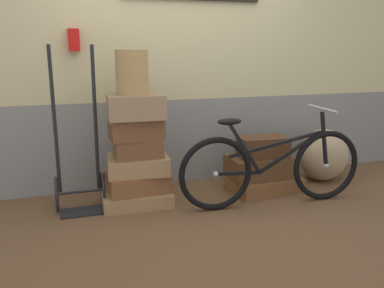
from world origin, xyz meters
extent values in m
cube|color=brown|center=(0.00, 0.00, -0.03)|extent=(9.09, 5.20, 0.06)
cube|color=gray|center=(0.00, 0.85, 0.45)|extent=(7.09, 0.20, 0.90)
cube|color=#CCBC84|center=(0.00, 0.85, 1.89)|extent=(7.09, 0.20, 1.98)
cube|color=red|center=(-0.99, 0.71, 1.49)|extent=(0.10, 0.08, 0.20)
cube|color=#9E754C|center=(-0.53, 0.26, 0.06)|extent=(0.65, 0.49, 0.13)
cube|color=brown|center=(-0.51, 0.26, 0.21)|extent=(0.58, 0.43, 0.17)
cube|color=#9E754C|center=(-0.51, 0.26, 0.38)|extent=(0.58, 0.44, 0.16)
cube|color=brown|center=(-0.51, 0.24, 0.54)|extent=(0.42, 0.29, 0.17)
cube|color=brown|center=(-0.52, 0.24, 0.72)|extent=(0.47, 0.31, 0.19)
cube|color=#937051|center=(-0.52, 0.21, 0.92)|extent=(0.50, 0.35, 0.21)
cube|color=brown|center=(0.78, 0.21, 0.07)|extent=(0.75, 0.50, 0.14)
cube|color=brown|center=(0.74, 0.25, 0.25)|extent=(0.66, 0.40, 0.22)
cube|color=#4C2D19|center=(0.74, 0.22, 0.46)|extent=(0.50, 0.31, 0.21)
cylinder|color=#A8844C|center=(-0.54, 0.23, 1.22)|extent=(0.28, 0.28, 0.38)
torus|color=black|center=(-1.23, 0.31, 0.16)|extent=(0.03, 0.31, 0.31)
torus|color=black|center=(-0.83, 0.31, 0.16)|extent=(0.03, 0.31, 0.31)
cylinder|color=black|center=(-1.03, 0.31, 0.16)|extent=(0.40, 0.02, 0.02)
cylinder|color=black|center=(-1.20, 0.31, 0.80)|extent=(0.03, 0.14, 1.29)
cylinder|color=black|center=(-0.86, 0.31, 0.80)|extent=(0.03, 0.14, 1.29)
cube|color=black|center=(-1.03, 0.20, 0.01)|extent=(0.36, 0.22, 0.02)
ellipsoid|color=tan|center=(1.55, 0.33, 0.29)|extent=(0.54, 0.46, 0.57)
torus|color=black|center=(0.11, -0.11, 0.34)|extent=(0.67, 0.10, 0.67)
sphere|color=#B2B2B7|center=(0.11, -0.11, 0.34)|extent=(0.05, 0.05, 0.05)
torus|color=black|center=(1.21, -0.18, 0.34)|extent=(0.67, 0.10, 0.67)
sphere|color=#B2B2B7|center=(1.21, -0.18, 0.34)|extent=(0.05, 0.05, 0.05)
cube|color=black|center=(0.83, -0.15, 0.49)|extent=(0.61, 0.07, 0.37)
cube|color=black|center=(0.38, -0.12, 0.55)|extent=(0.32, 0.05, 0.48)
cube|color=black|center=(0.32, -0.12, 0.33)|extent=(0.42, 0.06, 0.04)
cube|color=black|center=(0.68, -0.14, 0.58)|extent=(0.90, 0.09, 0.21)
cube|color=black|center=(1.17, -0.18, 0.59)|extent=(0.11, 0.04, 0.52)
ellipsoid|color=black|center=(0.23, -0.11, 0.80)|extent=(0.23, 0.10, 0.06)
cylinder|color=#A5A5AD|center=(1.12, -0.17, 0.88)|extent=(0.06, 0.46, 0.02)
camera|label=1|loc=(-1.14, -3.26, 1.41)|focal=37.57mm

